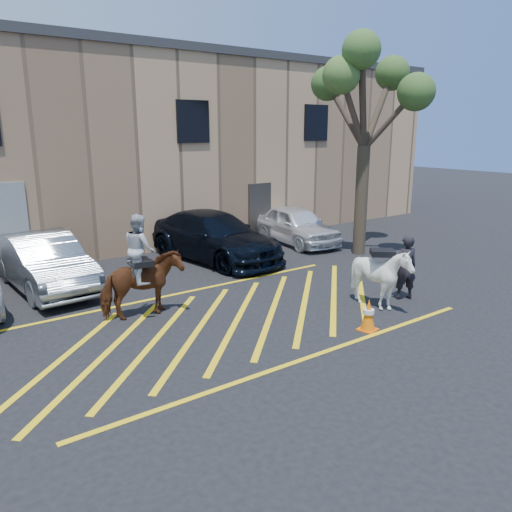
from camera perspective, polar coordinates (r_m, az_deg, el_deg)
ground at (r=12.04m, az=-2.95°, el=-6.83°), size 90.00×90.00×0.00m
car_silver_sedan at (r=14.96m, az=-23.04°, el=-0.66°), size 1.93×4.78×1.54m
car_blue_suv at (r=17.03m, az=-4.83°, el=2.26°), size 2.96×5.77×1.60m
car_white_suv at (r=19.49m, az=4.63°, el=3.55°), size 2.19×4.39×1.44m
handler at (r=13.52m, az=16.69°, el=-1.25°), size 0.74×0.64×1.71m
warehouse at (r=22.29m, az=-20.56°, el=11.65°), size 32.42×10.20×7.30m
hatching_zone at (r=11.81m, az=-2.15°, el=-7.23°), size 12.60×5.12×0.01m
mounted_bay at (r=11.94m, az=-12.98°, el=-2.31°), size 1.93×0.98×2.48m
saddled_white at (r=12.66m, az=14.09°, el=-2.34°), size 1.92×1.94×1.60m
traffic_cone at (r=11.35m, az=12.73°, el=-6.55°), size 0.45×0.45×0.73m
tree at (r=17.82m, az=12.55°, el=18.34°), size 3.99×4.37×7.31m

